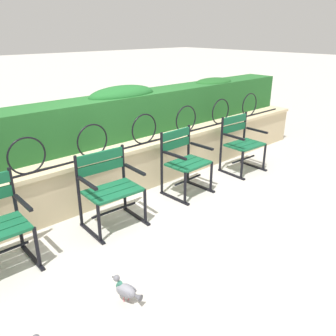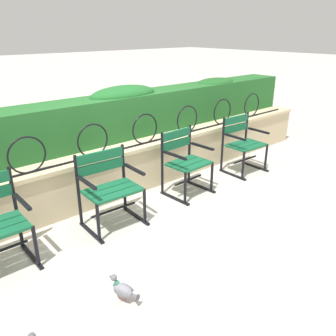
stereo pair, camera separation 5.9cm
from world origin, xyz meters
name	(u,v)px [view 2 (the right image)]	position (x,y,z in m)	size (l,w,h in m)	color
ground_plane	(173,211)	(0.00, 0.00, 0.00)	(60.00, 60.00, 0.00)	#BCB7AD
stone_wall	(131,167)	(0.00, 0.87, 0.33)	(7.48, 0.41, 0.65)	#C6B289
iron_arch_fence	(122,136)	(-0.17, 0.79, 0.83)	(6.94, 0.02, 0.42)	black
hedge_row	(109,116)	(-0.03, 1.31, 0.98)	(7.33, 0.53, 0.73)	#236028
park_chair_centre_left	(109,186)	(-0.72, 0.28, 0.46)	(0.66, 0.55, 0.86)	#145B38
park_chair_centre_right	(185,160)	(0.50, 0.32, 0.46)	(0.59, 0.54, 0.87)	#145B38
park_chair_rightmost	(242,142)	(1.73, 0.30, 0.47)	(0.61, 0.54, 0.87)	#145B38
pigeon_near_chairs	(123,290)	(-1.34, -0.87, 0.11)	(0.15, 0.29, 0.22)	gray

